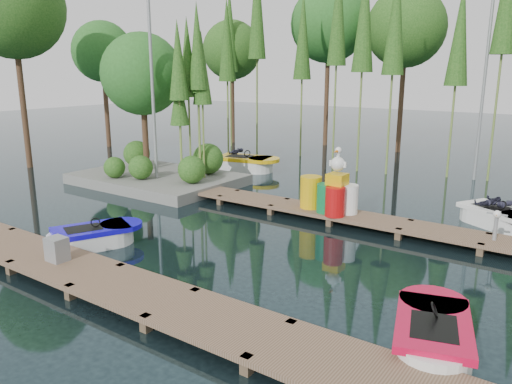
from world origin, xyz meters
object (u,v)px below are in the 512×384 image
Objects in this scene: island at (154,101)px; yellow_barrel at (311,192)px; utility_cabinet at (57,249)px; boat_blue at (93,237)px; drum_cluster at (337,195)px; boat_red at (432,335)px; boat_yellow_far at (245,164)px.

island reaches higher than yellow_barrel.
utility_cabinet is 7.41m from yellow_barrel.
island is 2.59× the size of boat_blue.
drum_cluster is (3.36, 6.85, 0.31)m from utility_cabinet.
utility_cabinet is at bearing 175.51° from boat_red.
boat_yellow_far reaches higher than yellow_barrel.
island is 14.37m from boat_red.
boat_red reaches higher than boat_blue.
boat_blue is 4.90× the size of utility_cabinet.
boat_red is 5.16× the size of utility_cabinet.
island reaches higher than boat_blue.
drum_cluster reaches higher than boat_blue.
island is at bearing 122.65° from utility_cabinet.
boat_yellow_far reaches higher than boat_blue.
boat_blue is at bearing -121.01° from yellow_barrel.
boat_yellow_far is (1.54, 3.81, -2.87)m from island.
island is 8.71m from drum_cluster.
boat_red is 1.41× the size of drum_cluster.
island is 9.62m from utility_cabinet.
yellow_barrel is (3.27, 5.44, 0.55)m from boat_blue.
utility_cabinet is 0.27× the size of drum_cluster.
utility_cabinet is at bearing -109.12° from yellow_barrel.
drum_cluster is at bearing 76.39° from boat_blue.
yellow_barrel is (2.43, 7.00, 0.22)m from utility_cabinet.
island reaches higher than boat_red.
drum_cluster is at bearing -9.29° from yellow_barrel.
island is 5.01m from boat_yellow_far.
drum_cluster is at bearing 112.93° from boat_red.
boat_yellow_far is at bearing 129.42° from boat_blue.
boat_blue is 2.69× the size of yellow_barrel.
boat_blue is 6.78m from drum_cluster.
yellow_barrel is at bearing 70.88° from utility_cabinet.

